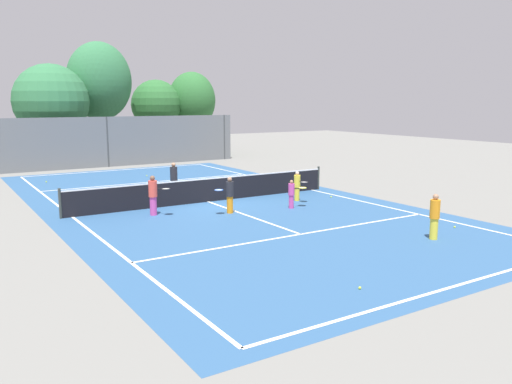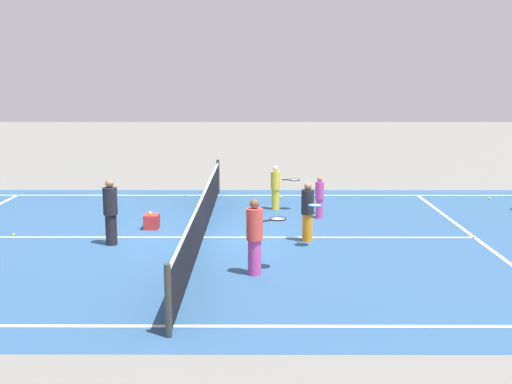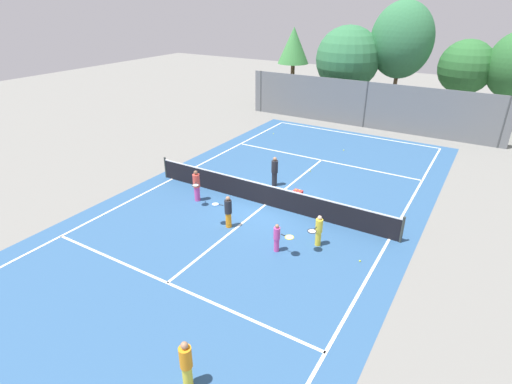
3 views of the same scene
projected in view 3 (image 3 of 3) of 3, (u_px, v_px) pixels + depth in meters
ground_plane at (265, 205)px, 17.96m from camera, size 80.00×80.00×0.00m
court_surface at (265, 205)px, 17.96m from camera, size 13.00×25.00×0.01m
tennis_net at (266, 195)px, 17.74m from camera, size 11.90×0.10×1.10m
perimeter_fence at (365, 105)px, 28.03m from camera, size 18.00×0.12×3.20m
tree_0 at (466, 67)px, 28.48m from camera, size 3.80×3.80×5.81m
tree_1 at (294, 46)px, 32.88m from camera, size 2.57×2.57×6.27m
tree_2 at (348, 59)px, 30.54m from camera, size 4.84×4.84×6.59m
tree_3 at (402, 40)px, 29.16m from camera, size 4.52×3.81×8.28m
player_0 at (275, 171)px, 19.47m from camera, size 0.32×0.32×1.50m
player_1 at (186, 364)px, 9.28m from camera, size 0.30×0.30×1.40m
player_2 at (197, 185)px, 18.00m from camera, size 0.71×0.84×1.48m
player_3 at (318, 230)px, 14.74m from camera, size 0.36×0.84×1.26m
player_4 at (228, 211)px, 15.93m from camera, size 0.88×0.47×1.37m
player_5 at (278, 237)px, 14.42m from camera, size 0.81×0.35×1.12m
ball_crate at (297, 194)px, 18.50m from camera, size 0.42×0.36×0.43m
tennis_ball_0 at (391, 226)px, 16.24m from camera, size 0.07×0.07×0.07m
tennis_ball_2 at (344, 150)px, 24.29m from camera, size 0.07×0.07×0.07m
tennis_ball_3 at (360, 261)px, 14.07m from camera, size 0.07×0.07×0.07m
tennis_ball_5 at (310, 171)px, 21.36m from camera, size 0.07×0.07×0.07m
tennis_ball_6 at (273, 134)px, 27.22m from camera, size 0.07×0.07×0.07m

